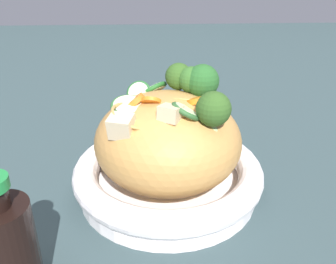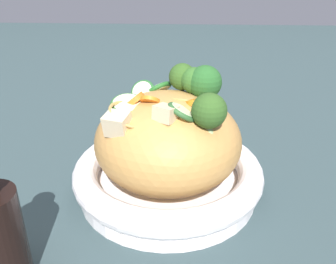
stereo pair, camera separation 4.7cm
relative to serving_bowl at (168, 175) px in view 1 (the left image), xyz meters
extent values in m
plane|color=#314345|center=(0.00, 0.00, -0.03)|extent=(3.00, 3.00, 0.00)
cylinder|color=white|center=(0.00, 0.00, -0.02)|extent=(0.25, 0.25, 0.02)
torus|color=white|center=(0.00, 0.00, 0.01)|extent=(0.26, 0.26, 0.03)
ellipsoid|color=#BD8746|center=(0.00, 0.00, 0.05)|extent=(0.20, 0.20, 0.13)
torus|color=tan|center=(-0.04, -0.03, 0.11)|extent=(0.07, 0.07, 0.02)
torus|color=#C28542|center=(0.02, 0.01, 0.10)|extent=(0.08, 0.07, 0.04)
cone|color=#A3BE74|center=(0.05, 0.03, 0.11)|extent=(0.03, 0.03, 0.01)
sphere|color=#255A25|center=(0.05, 0.03, 0.13)|extent=(0.06, 0.06, 0.05)
cone|color=#9FBB72|center=(0.03, 0.03, 0.11)|extent=(0.02, 0.02, 0.02)
sphere|color=#305F25|center=(0.03, 0.03, 0.13)|extent=(0.05, 0.05, 0.04)
cone|color=#9BBE74|center=(0.02, 0.05, 0.11)|extent=(0.02, 0.02, 0.02)
sphere|color=#2F541E|center=(0.02, 0.05, 0.13)|extent=(0.04, 0.04, 0.04)
cone|color=#9FB573|center=(0.05, -0.05, 0.10)|extent=(0.02, 0.02, 0.01)
sphere|color=#2F541F|center=(0.05, -0.05, 0.12)|extent=(0.04, 0.04, 0.04)
cylinder|color=orange|center=(0.05, 0.03, 0.11)|extent=(0.03, 0.03, 0.02)
cylinder|color=orange|center=(-0.04, -0.01, 0.11)|extent=(0.03, 0.03, 0.02)
cylinder|color=orange|center=(-0.04, 0.06, 0.10)|extent=(0.03, 0.03, 0.01)
cylinder|color=orange|center=(0.04, -0.01, 0.12)|extent=(0.03, 0.03, 0.02)
cylinder|color=orange|center=(-0.02, -0.02, 0.12)|extent=(0.03, 0.03, 0.02)
cylinder|color=beige|center=(-0.04, 0.05, 0.11)|extent=(0.03, 0.03, 0.03)
torus|color=#24582B|center=(-0.04, 0.05, 0.11)|extent=(0.04, 0.04, 0.03)
cylinder|color=beige|center=(-0.05, -0.01, 0.11)|extent=(0.04, 0.04, 0.02)
torus|color=#2B5E2D|center=(-0.05, -0.01, 0.11)|extent=(0.05, 0.05, 0.02)
cylinder|color=beige|center=(0.02, -0.04, 0.11)|extent=(0.04, 0.04, 0.02)
torus|color=#2E5A2C|center=(0.02, -0.04, 0.11)|extent=(0.05, 0.05, 0.02)
cylinder|color=beige|center=(-0.02, 0.06, 0.11)|extent=(0.05, 0.05, 0.03)
torus|color=#215D23|center=(-0.02, 0.06, 0.11)|extent=(0.06, 0.06, 0.03)
cube|color=beige|center=(0.00, -0.05, 0.11)|extent=(0.03, 0.03, 0.02)
cube|color=beige|center=(-0.06, -0.05, 0.10)|extent=(0.04, 0.04, 0.03)
cylinder|color=black|center=(-0.16, -0.17, 0.03)|extent=(0.06, 0.06, 0.11)
camera|label=1|loc=(-0.02, -0.43, 0.27)|focal=37.98mm
camera|label=2|loc=(0.02, -0.43, 0.27)|focal=37.98mm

